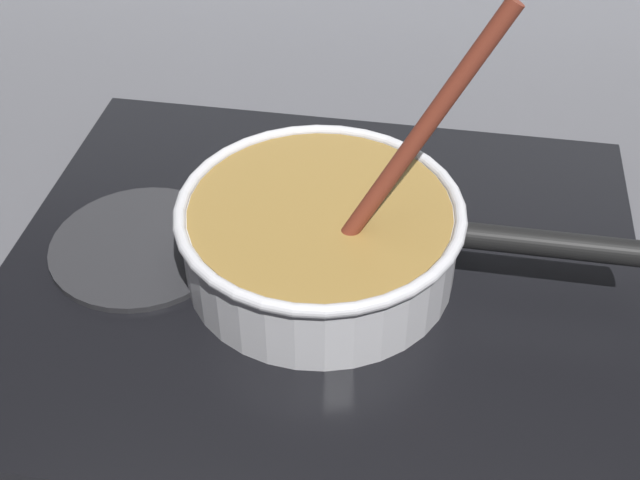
# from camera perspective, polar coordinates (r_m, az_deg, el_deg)

# --- Properties ---
(ground) EXTENTS (2.40, 1.60, 0.04)m
(ground) POSITION_cam_1_polar(r_m,az_deg,el_deg) (0.68, -4.72, -11.21)
(ground) COLOR #4C4C51
(hob_plate) EXTENTS (0.56, 0.48, 0.01)m
(hob_plate) POSITION_cam_1_polar(r_m,az_deg,el_deg) (0.74, 0.00, -2.32)
(hob_plate) COLOR black
(hob_plate) RESTS_ON ground
(burner_ring) EXTENTS (0.20, 0.20, 0.01)m
(burner_ring) POSITION_cam_1_polar(r_m,az_deg,el_deg) (0.73, 0.00, -1.75)
(burner_ring) COLOR #592D0C
(burner_ring) RESTS_ON hob_plate
(spare_burner) EXTENTS (0.16, 0.16, 0.01)m
(spare_burner) POSITION_cam_1_polar(r_m,az_deg,el_deg) (0.77, -12.20, -0.38)
(spare_burner) COLOR #262628
(spare_burner) RESTS_ON hob_plate
(cooking_pan) EXTENTS (0.39, 0.24, 0.26)m
(cooking_pan) POSITION_cam_1_polar(r_m,az_deg,el_deg) (0.70, 0.20, 0.32)
(cooking_pan) COLOR silver
(cooking_pan) RESTS_ON hob_plate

